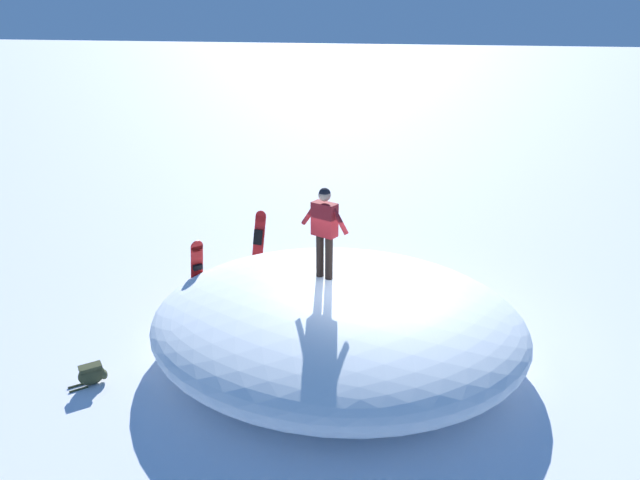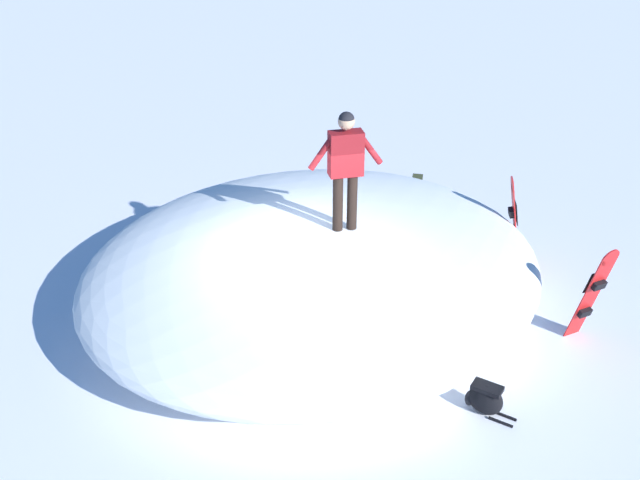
{
  "view_description": "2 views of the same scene",
  "coord_description": "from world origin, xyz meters",
  "px_view_note": "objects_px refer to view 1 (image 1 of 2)",
  "views": [
    {
      "loc": [
        9.26,
        1.51,
        5.81
      ],
      "look_at": [
        -0.14,
        -0.97,
        2.0
      ],
      "focal_mm": 32.29,
      "sensor_mm": 36.0,
      "label": 1
    },
    {
      "loc": [
        -7.29,
        4.67,
        6.3
      ],
      "look_at": [
        -0.26,
        -0.22,
        1.51
      ],
      "focal_mm": 42.32,
      "sensor_mm": 36.0,
      "label": 2
    }
  ],
  "objects_px": {
    "snowboarder_standing": "(325,225)",
    "backpack_far": "(92,374)",
    "snowboard_secondary_upright": "(259,244)",
    "snowboard_primary_upright": "(197,274)",
    "backpack_near": "(349,273)"
  },
  "relations": [
    {
      "from": "snowboard_primary_upright",
      "to": "backpack_far",
      "type": "height_order",
      "value": "snowboard_primary_upright"
    },
    {
      "from": "snowboard_secondary_upright",
      "to": "snowboard_primary_upright",
      "type": "bearing_deg",
      "value": -17.65
    },
    {
      "from": "snowboarder_standing",
      "to": "backpack_far",
      "type": "xyz_separation_m",
      "value": [
        2.31,
        -3.44,
        -2.18
      ]
    },
    {
      "from": "snowboarder_standing",
      "to": "snowboard_primary_upright",
      "type": "xyz_separation_m",
      "value": [
        -0.57,
        -2.86,
        -1.53
      ]
    },
    {
      "from": "snowboard_secondary_upright",
      "to": "backpack_near",
      "type": "relative_size",
      "value": 2.4
    },
    {
      "from": "snowboarder_standing",
      "to": "backpack_near",
      "type": "height_order",
      "value": "snowboarder_standing"
    },
    {
      "from": "snowboarder_standing",
      "to": "snowboard_secondary_upright",
      "type": "height_order",
      "value": "snowboarder_standing"
    },
    {
      "from": "snowboarder_standing",
      "to": "backpack_far",
      "type": "relative_size",
      "value": 2.95
    },
    {
      "from": "snowboard_secondary_upright",
      "to": "backpack_near",
      "type": "height_order",
      "value": "snowboard_secondary_upright"
    },
    {
      "from": "snowboarder_standing",
      "to": "snowboard_secondary_upright",
      "type": "distance_m",
      "value": 3.71
    },
    {
      "from": "snowboarder_standing",
      "to": "snowboard_primary_upright",
      "type": "height_order",
      "value": "snowboarder_standing"
    },
    {
      "from": "snowboarder_standing",
      "to": "backpack_far",
      "type": "distance_m",
      "value": 4.68
    },
    {
      "from": "snowboard_primary_upright",
      "to": "snowboard_secondary_upright",
      "type": "distance_m",
      "value": 2.05
    },
    {
      "from": "snowboard_primary_upright",
      "to": "backpack_near",
      "type": "xyz_separation_m",
      "value": [
        -2.17,
        2.76,
        -0.61
      ]
    },
    {
      "from": "snowboard_secondary_upright",
      "to": "backpack_near",
      "type": "distance_m",
      "value": 2.23
    }
  ]
}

